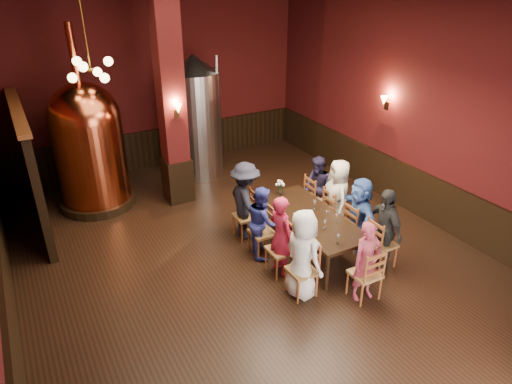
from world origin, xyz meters
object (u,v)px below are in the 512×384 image
dining_table (311,218)px  person_0 (303,254)px  steel_vessel (196,117)px  copper_kettle (89,145)px  person_2 (262,221)px  person_1 (281,236)px  rose_vase (281,185)px

dining_table → person_0: person_0 is taller
steel_vessel → dining_table: bearing=-84.5°
person_0 → copper_kettle: bearing=17.2°
person_2 → copper_kettle: (-2.25, 3.53, 0.74)m
dining_table → person_2: size_ratio=1.76×
dining_table → steel_vessel: bearing=96.7°
person_0 → person_2: person_0 is taller
dining_table → person_1: size_ratio=1.62×
person_0 → person_1: 0.67m
copper_kettle → person_2: bearing=-57.5°
dining_table → person_0: (-0.87, -0.98, 0.09)m
dining_table → rose_vase: 1.04m
dining_table → steel_vessel: size_ratio=0.80×
copper_kettle → rose_vase: copper_kettle is taller
person_1 → steel_vessel: bearing=-10.7°
person_0 → dining_table: bearing=-48.9°
person_0 → person_1: bearing=-8.5°
dining_table → steel_vessel: (-0.42, 4.35, 0.82)m
person_1 → copper_kettle: 4.80m
person_0 → person_1: (0.01, 0.67, -0.03)m
rose_vase → copper_kettle: bearing=136.7°
steel_vessel → person_2: bearing=-96.1°
dining_table → rose_vase: size_ratio=7.69×
dining_table → person_1: person_1 is taller
person_0 → copper_kettle: size_ratio=0.40×
person_1 → rose_vase: size_ratio=4.75×
dining_table → copper_kettle: 5.01m
dining_table → person_2: bearing=158.8°
person_1 → rose_vase: person_1 is taller
person_1 → person_2: (0.01, 0.66, -0.06)m
person_0 → person_1: person_0 is taller
person_1 → dining_table: bearing=-75.2°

